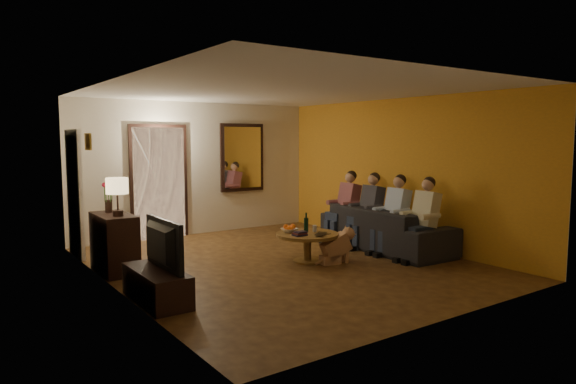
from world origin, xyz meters
TOP-DOWN VIEW (x-y plane):
  - floor at (0.00, 0.00)m, footprint 5.00×6.00m
  - ceiling at (0.00, 0.00)m, footprint 5.00×6.00m
  - back_wall at (0.00, 3.00)m, footprint 5.00×0.02m
  - front_wall at (0.00, -3.00)m, footprint 5.00×0.02m
  - left_wall at (-2.50, 0.00)m, footprint 0.02×6.00m
  - right_wall at (2.50, 0.00)m, footprint 0.02×6.00m
  - orange_accent at (2.49, 0.00)m, footprint 0.01×6.00m
  - kitchen_doorway at (-0.80, 2.98)m, footprint 1.00×0.06m
  - door_trim at (-0.80, 2.97)m, footprint 1.12×0.04m
  - fridge_glimpse at (-0.55, 2.98)m, footprint 0.45×0.03m
  - mirror_frame at (1.00, 2.96)m, footprint 1.00×0.05m
  - mirror_glass at (1.00, 2.93)m, footprint 0.86×0.02m
  - white_door at (-2.46, 2.30)m, footprint 0.06×0.85m
  - framed_art at (-2.47, 1.30)m, footprint 0.03×0.28m
  - art_canvas at (-2.46, 1.30)m, footprint 0.01×0.22m
  - dresser at (-2.25, 0.96)m, footprint 0.45×0.94m
  - table_lamp at (-2.25, 0.74)m, footprint 0.30×0.30m
  - flower_vase at (-2.25, 1.18)m, footprint 0.14×0.14m
  - tv_stand at (-2.25, -0.67)m, footprint 0.45×1.14m
  - tv at (-2.25, -0.67)m, footprint 1.01×0.13m
  - sofa at (2.02, -0.16)m, footprint 2.55×1.13m
  - person_a at (1.92, -1.06)m, footprint 0.60×0.40m
  - person_b at (1.92, -0.46)m, footprint 0.60×0.40m
  - person_c at (1.92, 0.14)m, footprint 0.60×0.40m
  - person_d at (1.92, 0.74)m, footprint 0.60×0.40m
  - dog at (0.66, -0.46)m, footprint 0.59×0.32m
  - coffee_table at (0.35, -0.14)m, footprint 1.22×1.22m
  - bowl at (0.17, 0.08)m, footprint 0.26×0.26m
  - oranges at (0.17, 0.08)m, footprint 0.20×0.20m
  - wine_bottle at (0.40, -0.04)m, footprint 0.07×0.07m
  - wine_glass at (0.53, -0.09)m, footprint 0.06×0.06m
  - book_stack at (0.13, -0.24)m, footprint 0.20×0.15m
  - laptop at (0.45, -0.42)m, footprint 0.39×0.37m

SIDE VIEW (x-z plane):
  - floor at x=0.00m, z-range -0.01..0.01m
  - tv_stand at x=-2.25m, z-range 0.00..0.38m
  - coffee_table at x=0.35m, z-range 0.00..0.45m
  - dog at x=0.66m, z-range 0.00..0.56m
  - sofa at x=2.02m, z-range 0.00..0.73m
  - dresser at x=-2.25m, z-range 0.00..0.83m
  - laptop at x=0.45m, z-range 0.45..0.48m
  - bowl at x=0.17m, z-range 0.45..0.51m
  - book_stack at x=0.13m, z-range 0.45..0.52m
  - wine_glass at x=0.53m, z-range 0.45..0.55m
  - oranges at x=0.17m, z-range 0.51..0.59m
  - person_a at x=1.92m, z-range 0.00..1.20m
  - person_b at x=1.92m, z-range 0.00..1.20m
  - person_c at x=1.92m, z-range 0.00..1.20m
  - person_d at x=1.92m, z-range 0.00..1.20m
  - wine_bottle at x=0.40m, z-range 0.45..0.76m
  - tv at x=-2.25m, z-range 0.38..0.97m
  - fridge_glimpse at x=-0.55m, z-range 0.05..1.75m
  - white_door at x=-2.46m, z-range 0.00..2.04m
  - kitchen_doorway at x=-0.80m, z-range 0.00..2.10m
  - door_trim at x=-0.80m, z-range -0.06..2.16m
  - flower_vase at x=-2.25m, z-range 0.83..1.27m
  - table_lamp at x=-2.25m, z-range 0.83..1.37m
  - back_wall at x=0.00m, z-range 0.00..2.60m
  - front_wall at x=0.00m, z-range 0.00..2.60m
  - left_wall at x=-2.50m, z-range 0.00..2.60m
  - right_wall at x=2.50m, z-range 0.00..2.60m
  - orange_accent at x=2.49m, z-range 0.00..2.60m
  - mirror_frame at x=1.00m, z-range 0.80..2.20m
  - mirror_glass at x=1.00m, z-range 0.87..2.13m
  - framed_art at x=-2.47m, z-range 1.73..1.97m
  - art_canvas at x=-2.46m, z-range 1.76..1.94m
  - ceiling at x=0.00m, z-range 2.60..2.60m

